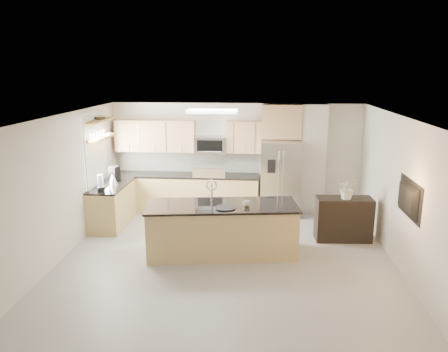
# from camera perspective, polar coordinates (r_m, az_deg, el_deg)

# --- Properties ---
(floor) EXTENTS (6.50, 6.50, 0.00)m
(floor) POSITION_cam_1_polar(r_m,az_deg,el_deg) (7.93, 0.23, -11.43)
(floor) COLOR #999692
(floor) RESTS_ON ground
(ceiling) EXTENTS (6.00, 6.50, 0.02)m
(ceiling) POSITION_cam_1_polar(r_m,az_deg,el_deg) (7.22, 0.25, 7.59)
(ceiling) COLOR white
(ceiling) RESTS_ON wall_back
(wall_back) EXTENTS (6.00, 0.02, 2.60)m
(wall_back) POSITION_cam_1_polar(r_m,az_deg,el_deg) (10.63, 1.59, 2.49)
(wall_back) COLOR beige
(wall_back) RESTS_ON floor
(wall_front) EXTENTS (6.00, 0.02, 2.60)m
(wall_front) POSITION_cam_1_polar(r_m,az_deg,el_deg) (4.46, -3.08, -14.01)
(wall_front) COLOR beige
(wall_front) RESTS_ON floor
(wall_left) EXTENTS (0.02, 6.50, 2.60)m
(wall_left) POSITION_cam_1_polar(r_m,az_deg,el_deg) (8.26, -21.01, -1.75)
(wall_left) COLOR beige
(wall_left) RESTS_ON floor
(wall_right) EXTENTS (0.02, 6.50, 2.60)m
(wall_right) POSITION_cam_1_polar(r_m,az_deg,el_deg) (7.85, 22.68, -2.68)
(wall_right) COLOR beige
(wall_right) RESTS_ON floor
(back_counter) EXTENTS (3.55, 0.66, 1.44)m
(back_counter) POSITION_cam_1_polar(r_m,az_deg,el_deg) (10.65, -5.13, -2.12)
(back_counter) COLOR tan
(back_counter) RESTS_ON floor
(left_counter) EXTENTS (0.66, 1.50, 0.92)m
(left_counter) POSITION_cam_1_polar(r_m,az_deg,el_deg) (10.00, -14.41, -3.64)
(left_counter) COLOR tan
(left_counter) RESTS_ON floor
(range) EXTENTS (0.76, 0.64, 1.14)m
(range) POSITION_cam_1_polar(r_m,az_deg,el_deg) (10.55, -1.79, -2.22)
(range) COLOR black
(range) RESTS_ON floor
(upper_cabinets) EXTENTS (3.50, 0.33, 0.75)m
(upper_cabinets) POSITION_cam_1_polar(r_m,az_deg,el_deg) (10.52, -5.57, 5.22)
(upper_cabinets) COLOR tan
(upper_cabinets) RESTS_ON wall_back
(microwave) EXTENTS (0.76, 0.40, 0.40)m
(microwave) POSITION_cam_1_polar(r_m,az_deg,el_deg) (10.42, -1.76, 4.10)
(microwave) COLOR #AEAEB0
(microwave) RESTS_ON upper_cabinets
(refrigerator) EXTENTS (0.92, 0.78, 1.78)m
(refrigerator) POSITION_cam_1_polar(r_m,az_deg,el_deg) (10.35, 7.33, -0.25)
(refrigerator) COLOR #AEAEB0
(refrigerator) RESTS_ON floor
(partition_column) EXTENTS (0.60, 0.30, 2.60)m
(partition_column) POSITION_cam_1_polar(r_m,az_deg,el_deg) (10.54, 11.48, 2.12)
(partition_column) COLOR beige
(partition_column) RESTS_ON floor
(window) EXTENTS (0.04, 1.15, 1.65)m
(window) POSITION_cam_1_polar(r_m,az_deg,el_deg) (9.83, -16.49, 3.07)
(window) COLOR white
(window) RESTS_ON wall_left
(shelf_lower) EXTENTS (0.30, 1.20, 0.04)m
(shelf_lower) POSITION_cam_1_polar(r_m,az_deg,el_deg) (9.83, -15.71, 4.90)
(shelf_lower) COLOR brown
(shelf_lower) RESTS_ON wall_left
(shelf_upper) EXTENTS (0.30, 1.20, 0.04)m
(shelf_upper) POSITION_cam_1_polar(r_m,az_deg,el_deg) (9.78, -15.85, 7.04)
(shelf_upper) COLOR brown
(shelf_upper) RESTS_ON wall_left
(ceiling_fixture) EXTENTS (1.00, 0.50, 0.06)m
(ceiling_fixture) POSITION_cam_1_polar(r_m,az_deg,el_deg) (8.85, -1.56, 8.46)
(ceiling_fixture) COLOR white
(ceiling_fixture) RESTS_ON ceiling
(island) EXTENTS (2.88, 1.35, 1.38)m
(island) POSITION_cam_1_polar(r_m,az_deg,el_deg) (8.18, -0.29, -6.96)
(island) COLOR tan
(island) RESTS_ON floor
(credenza) EXTENTS (1.12, 0.51, 0.88)m
(credenza) POSITION_cam_1_polar(r_m,az_deg,el_deg) (9.16, 15.34, -5.44)
(credenza) COLOR black
(credenza) RESTS_ON floor
(cup) EXTENTS (0.15, 0.15, 0.10)m
(cup) POSITION_cam_1_polar(r_m,az_deg,el_deg) (7.93, 2.96, -3.62)
(cup) COLOR silver
(cup) RESTS_ON island
(platter) EXTENTS (0.41, 0.41, 0.02)m
(platter) POSITION_cam_1_polar(r_m,az_deg,el_deg) (7.81, 0.15, -4.18)
(platter) COLOR black
(platter) RESTS_ON island
(blender) EXTENTS (0.16, 0.16, 0.36)m
(blender) POSITION_cam_1_polar(r_m,az_deg,el_deg) (9.30, -15.81, -1.08)
(blender) COLOR black
(blender) RESTS_ON left_counter
(kettle) EXTENTS (0.22, 0.22, 0.28)m
(kettle) POSITION_cam_1_polar(r_m,az_deg,el_deg) (9.84, -14.32, -0.39)
(kettle) COLOR #AEAEB0
(kettle) RESTS_ON left_counter
(coffee_maker) EXTENTS (0.23, 0.26, 0.33)m
(coffee_maker) POSITION_cam_1_polar(r_m,az_deg,el_deg) (10.15, -14.13, 0.25)
(coffee_maker) COLOR black
(coffee_maker) RESTS_ON left_counter
(bowl) EXTENTS (0.48, 0.48, 0.09)m
(bowl) POSITION_cam_1_polar(r_m,az_deg,el_deg) (9.82, -15.77, 7.44)
(bowl) COLOR #AEAEB0
(bowl) RESTS_ON shelf_upper
(flower_vase) EXTENTS (0.65, 0.58, 0.65)m
(flower_vase) POSITION_cam_1_polar(r_m,az_deg,el_deg) (8.88, 15.94, -0.90)
(flower_vase) COLOR beige
(flower_vase) RESTS_ON credenza
(television) EXTENTS (0.14, 1.08, 0.62)m
(television) POSITION_cam_1_polar(r_m,az_deg,el_deg) (7.62, 22.52, -2.74)
(television) COLOR black
(television) RESTS_ON wall_right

